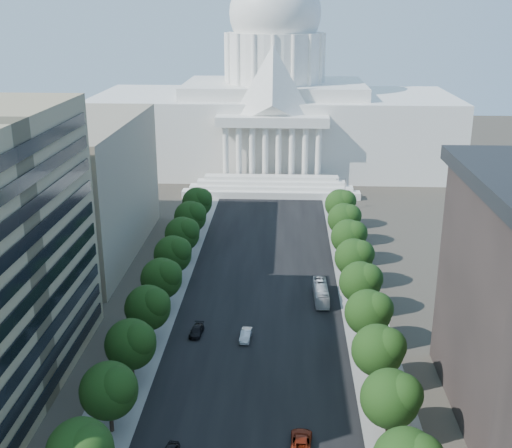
% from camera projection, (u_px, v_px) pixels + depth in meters
% --- Properties ---
extents(road_asphalt, '(30.00, 260.00, 0.01)m').
position_uv_depth(road_asphalt, '(264.00, 273.00, 134.85)').
color(road_asphalt, black).
rests_on(road_asphalt, ground).
extents(sidewalk_left, '(8.00, 260.00, 0.02)m').
position_uv_depth(sidewalk_left, '(174.00, 271.00, 135.73)').
color(sidewalk_left, gray).
rests_on(sidewalk_left, ground).
extents(sidewalk_right, '(8.00, 260.00, 0.02)m').
position_uv_depth(sidewalk_right, '(354.00, 274.00, 133.98)').
color(sidewalk_right, gray).
rests_on(sidewalk_right, ground).
extents(capitol, '(120.00, 56.00, 73.00)m').
position_uv_depth(capitol, '(274.00, 109.00, 218.14)').
color(capitol, white).
rests_on(capitol, ground).
extents(office_block_left_far, '(38.00, 52.00, 30.00)m').
position_uv_depth(office_block_left_far, '(49.00, 188.00, 141.69)').
color(office_block_left_far, gray).
rests_on(office_block_left_far, ground).
extents(tree_l_c, '(7.79, 7.60, 9.97)m').
position_uv_depth(tree_l_c, '(111.00, 390.00, 82.34)').
color(tree_l_c, '#33261C').
rests_on(tree_l_c, ground).
extents(tree_l_d, '(7.79, 7.60, 9.97)m').
position_uv_depth(tree_l_d, '(132.00, 343.00, 93.69)').
color(tree_l_d, '#33261C').
rests_on(tree_l_d, ground).
extents(tree_l_e, '(7.79, 7.60, 9.97)m').
position_uv_depth(tree_l_e, '(149.00, 307.00, 105.04)').
color(tree_l_e, '#33261C').
rests_on(tree_l_e, ground).
extents(tree_l_f, '(7.79, 7.60, 9.97)m').
position_uv_depth(tree_l_f, '(163.00, 277.00, 116.38)').
color(tree_l_f, '#33261C').
rests_on(tree_l_f, ground).
extents(tree_l_g, '(7.79, 7.60, 9.97)m').
position_uv_depth(tree_l_g, '(174.00, 253.00, 127.73)').
color(tree_l_g, '#33261C').
rests_on(tree_l_g, ground).
extents(tree_l_h, '(7.79, 7.60, 9.97)m').
position_uv_depth(tree_l_h, '(183.00, 233.00, 139.08)').
color(tree_l_h, '#33261C').
rests_on(tree_l_h, ground).
extents(tree_l_i, '(7.79, 7.60, 9.97)m').
position_uv_depth(tree_l_i, '(191.00, 216.00, 150.43)').
color(tree_l_i, '#33261C').
rests_on(tree_l_i, ground).
extents(tree_l_j, '(7.79, 7.60, 9.97)m').
position_uv_depth(tree_l_j, '(198.00, 201.00, 161.77)').
color(tree_l_j, '#33261C').
rests_on(tree_l_j, ground).
extents(tree_r_c, '(7.79, 7.60, 9.97)m').
position_uv_depth(tree_r_c, '(393.00, 397.00, 80.68)').
color(tree_r_c, '#33261C').
rests_on(tree_r_c, ground).
extents(tree_r_d, '(7.79, 7.60, 9.97)m').
position_uv_depth(tree_r_d, '(380.00, 349.00, 92.03)').
color(tree_r_d, '#33261C').
rests_on(tree_r_d, ground).
extents(tree_r_e, '(7.79, 7.60, 9.97)m').
position_uv_depth(tree_r_e, '(370.00, 312.00, 103.38)').
color(tree_r_e, '#33261C').
rests_on(tree_r_e, ground).
extents(tree_r_f, '(7.79, 7.60, 9.97)m').
position_uv_depth(tree_r_f, '(362.00, 281.00, 114.72)').
color(tree_r_f, '#33261C').
rests_on(tree_r_f, ground).
extents(tree_r_g, '(7.79, 7.60, 9.97)m').
position_uv_depth(tree_r_g, '(356.00, 257.00, 126.07)').
color(tree_r_g, '#33261C').
rests_on(tree_r_g, ground).
extents(tree_r_h, '(7.79, 7.60, 9.97)m').
position_uv_depth(tree_r_h, '(350.00, 236.00, 137.42)').
color(tree_r_h, '#33261C').
rests_on(tree_r_h, ground).
extents(tree_r_i, '(7.79, 7.60, 9.97)m').
position_uv_depth(tree_r_i, '(345.00, 218.00, 148.77)').
color(tree_r_i, '#33261C').
rests_on(tree_r_i, ground).
extents(tree_r_j, '(7.79, 7.60, 9.97)m').
position_uv_depth(tree_r_j, '(341.00, 203.00, 160.11)').
color(tree_r_j, '#33261C').
rests_on(tree_r_j, ground).
extents(streetlight_b, '(2.61, 0.44, 9.00)m').
position_uv_depth(streetlight_b, '(406.00, 406.00, 80.05)').
color(streetlight_b, gray).
rests_on(streetlight_b, ground).
extents(streetlight_c, '(2.61, 0.44, 9.00)m').
position_uv_depth(streetlight_c, '(380.00, 315.00, 103.69)').
color(streetlight_c, gray).
rests_on(streetlight_c, ground).
extents(streetlight_d, '(2.61, 0.44, 9.00)m').
position_uv_depth(streetlight_d, '(363.00, 257.00, 127.33)').
color(streetlight_d, gray).
rests_on(streetlight_d, ground).
extents(streetlight_e, '(2.61, 0.44, 9.00)m').
position_uv_depth(streetlight_e, '(351.00, 218.00, 150.97)').
color(streetlight_e, gray).
rests_on(streetlight_e, ground).
extents(streetlight_f, '(2.61, 0.44, 9.00)m').
position_uv_depth(streetlight_f, '(343.00, 189.00, 174.61)').
color(streetlight_f, gray).
rests_on(streetlight_f, ground).
extents(car_silver, '(2.06, 4.91, 1.58)m').
position_uv_depth(car_silver, '(246.00, 335.00, 107.55)').
color(car_silver, '#B8B9C0').
rests_on(car_silver, ground).
extents(car_red, '(3.00, 6.00, 1.63)m').
position_uv_depth(car_red, '(301.00, 442.00, 81.19)').
color(car_red, maroon).
rests_on(car_red, ground).
extents(car_dark_b, '(2.34, 4.93, 1.39)m').
position_uv_depth(car_dark_b, '(197.00, 331.00, 109.18)').
color(car_dark_b, black).
rests_on(car_dark_b, ground).
extents(city_bus, '(2.74, 10.68, 2.96)m').
position_uv_depth(city_bus, '(321.00, 293.00, 121.95)').
color(city_bus, silver).
rests_on(city_bus, ground).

